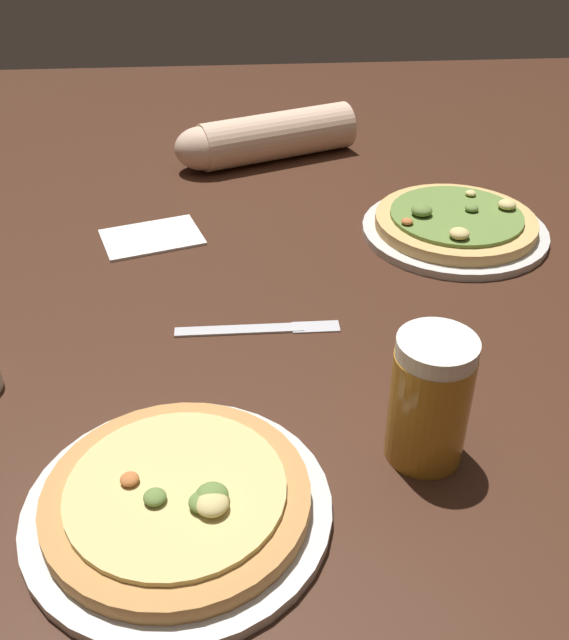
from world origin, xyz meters
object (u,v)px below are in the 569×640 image
at_px(knife_right, 259,328).
at_px(diner_arm, 261,139).
at_px(pizza_plate_far, 455,225).
at_px(beer_mug_dark, 430,397).
at_px(pizza_plate_near, 178,502).
at_px(napkin_folded, 152,236).

bearing_deg(knife_right, diner_arm, 86.91).
relative_size(pizza_plate_far, beer_mug_dark, 2.01).
bearing_deg(pizza_plate_far, knife_right, -143.35).
bearing_deg(beer_mug_dark, pizza_plate_far, 71.17).
height_order(pizza_plate_near, pizza_plate_far, same).
bearing_deg(pizza_plate_near, napkin_folded, 96.78).
xyz_separation_m(napkin_folded, knife_right, (0.15, -0.25, -0.00)).
height_order(pizza_plate_near, knife_right, pizza_plate_near).
bearing_deg(napkin_folded, pizza_plate_far, -2.72).
distance_m(napkin_folded, knife_right, 0.30).
bearing_deg(pizza_plate_near, beer_mug_dark, 15.36).
distance_m(pizza_plate_near, pizza_plate_far, 0.66).
bearing_deg(napkin_folded, pizza_plate_near, -83.22).
xyz_separation_m(pizza_plate_far, beer_mug_dark, (-0.16, -0.46, 0.05)).
height_order(beer_mug_dark, diner_arm, beer_mug_dark).
xyz_separation_m(beer_mug_dark, napkin_folded, (-0.31, 0.48, -0.07)).
bearing_deg(pizza_plate_near, pizza_plate_far, 52.56).
distance_m(pizza_plate_far, knife_right, 0.39).
distance_m(pizza_plate_near, napkin_folded, 0.55).
xyz_separation_m(pizza_plate_near, beer_mug_dark, (0.25, 0.07, 0.05)).
xyz_separation_m(pizza_plate_near, knife_right, (0.09, 0.29, -0.01)).
xyz_separation_m(pizza_plate_near, pizza_plate_far, (0.40, 0.52, 0.00)).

